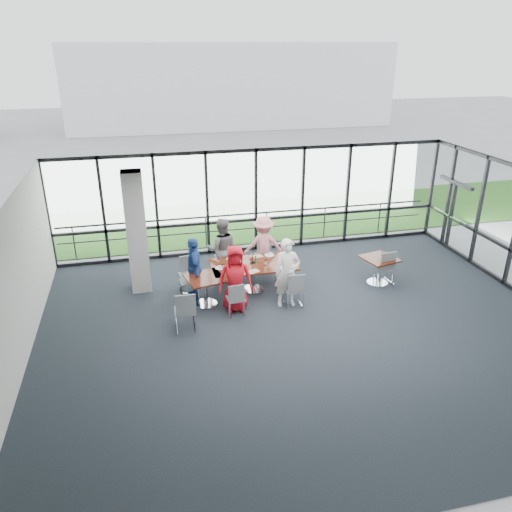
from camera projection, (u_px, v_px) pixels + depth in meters
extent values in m
cube|color=#20262E|center=(306.00, 331.00, 11.42)|extent=(12.00, 10.00, 0.02)
cube|color=silver|center=(313.00, 195.00, 10.14)|extent=(12.00, 10.00, 0.04)
cube|color=silver|center=(11.00, 297.00, 9.50)|extent=(0.10, 10.00, 3.20)
cube|color=silver|center=(439.00, 427.00, 6.31)|extent=(12.00, 0.10, 3.20)
cube|color=white|center=(256.00, 201.00, 15.24)|extent=(12.00, 0.10, 3.20)
cube|color=black|center=(451.00, 216.00, 15.62)|extent=(0.12, 1.60, 2.10)
cube|color=silver|center=(137.00, 233.00, 12.69)|extent=(0.50, 0.50, 3.20)
cube|color=gray|center=(227.00, 204.00, 20.35)|extent=(80.00, 70.00, 0.02)
cube|color=#25521B|center=(237.00, 219.00, 18.55)|extent=(80.00, 5.00, 0.01)
cube|color=white|center=(226.00, 83.00, 39.65)|extent=(24.00, 10.00, 6.00)
cylinder|color=#2D2D33|center=(252.00, 228.00, 16.22)|extent=(12.00, 0.06, 0.06)
cube|color=#360C08|center=(253.00, 265.00, 13.00)|extent=(2.22, 1.24, 0.04)
cylinder|color=silver|center=(253.00, 278.00, 13.14)|extent=(0.12, 0.12, 0.71)
cylinder|color=silver|center=(253.00, 289.00, 13.28)|extent=(0.56, 0.56, 0.03)
cube|color=#360C08|center=(205.00, 278.00, 12.26)|extent=(1.06, 1.06, 0.04)
cylinder|color=silver|center=(206.00, 292.00, 12.40)|extent=(0.12, 0.12, 0.71)
cube|color=#360C08|center=(380.00, 259.00, 13.36)|extent=(1.01, 1.01, 0.04)
cylinder|color=silver|center=(378.00, 271.00, 13.51)|extent=(0.12, 0.12, 0.71)
imported|color=red|center=(235.00, 279.00, 11.97)|extent=(0.88, 0.62, 1.69)
imported|color=white|center=(287.00, 273.00, 12.19)|extent=(0.65, 0.48, 1.75)
imported|color=slate|center=(222.00, 249.00, 13.61)|extent=(0.91, 0.62, 1.75)
imported|color=pink|center=(263.00, 245.00, 13.92)|extent=(1.14, 0.68, 1.69)
imported|color=#274E9E|center=(194.00, 268.00, 12.61)|extent=(0.52, 0.95, 1.63)
cylinder|color=white|center=(234.00, 272.00, 12.54)|extent=(0.26, 0.26, 0.01)
cylinder|color=white|center=(284.00, 268.00, 12.73)|extent=(0.25, 0.25, 0.01)
cylinder|color=white|center=(232.00, 259.00, 13.26)|extent=(0.28, 0.28, 0.01)
cylinder|color=white|center=(269.00, 255.00, 13.50)|extent=(0.26, 0.26, 0.01)
cylinder|color=white|center=(220.00, 268.00, 12.74)|extent=(0.26, 0.26, 0.01)
cylinder|color=white|center=(247.00, 268.00, 12.62)|extent=(0.07, 0.07, 0.13)
cylinder|color=white|center=(266.00, 263.00, 12.86)|extent=(0.07, 0.07, 0.15)
cylinder|color=white|center=(251.00, 257.00, 13.22)|extent=(0.08, 0.08, 0.15)
cylinder|color=white|center=(223.00, 267.00, 12.62)|extent=(0.07, 0.07, 0.14)
cube|color=silver|center=(254.00, 271.00, 12.57)|extent=(0.34, 0.29, 0.00)
cube|color=silver|center=(291.00, 265.00, 12.89)|extent=(0.33, 0.32, 0.00)
cube|color=silver|center=(257.00, 256.00, 13.44)|extent=(0.34, 0.29, 0.00)
cube|color=black|center=(253.00, 262.00, 13.03)|extent=(0.10, 0.07, 0.04)
cylinder|color=#A6130F|center=(253.00, 259.00, 13.03)|extent=(0.06, 0.06, 0.18)
cylinder|color=#15782F|center=(256.00, 260.00, 13.00)|extent=(0.05, 0.05, 0.20)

